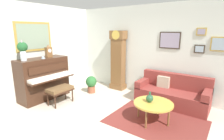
# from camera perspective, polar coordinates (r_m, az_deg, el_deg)

# --- Properties ---
(ground_plane) EXTENTS (6.40, 6.00, 0.10)m
(ground_plane) POSITION_cam_1_polar(r_m,az_deg,el_deg) (4.16, -4.39, -17.17)
(ground_plane) COLOR beige
(wall_left) EXTENTS (0.13, 4.90, 2.80)m
(wall_left) POSITION_cam_1_polar(r_m,az_deg,el_deg) (5.68, -25.28, 5.47)
(wall_left) COLOR silver
(wall_left) RESTS_ON ground_plane
(wall_back) EXTENTS (5.30, 0.13, 2.80)m
(wall_back) POSITION_cam_1_polar(r_m,az_deg,el_deg) (5.66, 11.37, 6.40)
(wall_back) COLOR silver
(wall_back) RESTS_ON ground_plane
(area_rug) EXTENTS (2.10, 1.50, 0.01)m
(area_rug) POSITION_cam_1_polar(r_m,az_deg,el_deg) (4.23, 14.21, -16.17)
(area_rug) COLOR maroon
(area_rug) RESTS_ON ground_plane
(piano) EXTENTS (0.87, 1.44, 1.24)m
(piano) POSITION_cam_1_polar(r_m,az_deg,el_deg) (5.57, -21.64, -2.59)
(piano) COLOR #3D2316
(piano) RESTS_ON ground_plane
(piano_bench) EXTENTS (0.42, 0.70, 0.48)m
(piano_bench) POSITION_cam_1_polar(r_m,az_deg,el_deg) (5.08, -16.80, -6.29)
(piano_bench) COLOR #3D2316
(piano_bench) RESTS_ON ground_plane
(grandfather_clock) EXTENTS (0.52, 0.34, 2.03)m
(grandfather_clock) POSITION_cam_1_polar(r_m,az_deg,el_deg) (5.96, 2.03, 2.70)
(grandfather_clock) COLOR brown
(grandfather_clock) RESTS_ON ground_plane
(couch) EXTENTS (1.90, 0.80, 0.84)m
(couch) POSITION_cam_1_polar(r_m,az_deg,el_deg) (5.13, 19.22, -7.36)
(couch) COLOR maroon
(couch) RESTS_ON ground_plane
(coffee_table) EXTENTS (0.88, 0.88, 0.46)m
(coffee_table) POSITION_cam_1_polar(r_m,az_deg,el_deg) (4.06, 13.49, -10.85)
(coffee_table) COLOR gold
(coffee_table) RESTS_ON ground_plane
(mantel_clock) EXTENTS (0.13, 0.18, 0.38)m
(mantel_clock) POSITION_cam_1_polar(r_m,az_deg,el_deg) (5.55, -20.21, 5.77)
(mantel_clock) COLOR brown
(mantel_clock) RESTS_ON piano
(flower_vase) EXTENTS (0.26, 0.26, 0.58)m
(flower_vase) POSITION_cam_1_polar(r_m,az_deg,el_deg) (5.14, -27.43, 6.18)
(flower_vase) COLOR silver
(flower_vase) RESTS_ON piano
(teacup) EXTENTS (0.12, 0.12, 0.06)m
(teacup) POSITION_cam_1_polar(r_m,az_deg,el_deg) (5.35, -21.79, 3.79)
(teacup) COLOR #ADC6D6
(teacup) RESTS_ON piano
(green_jug) EXTENTS (0.17, 0.17, 0.24)m
(green_jug) POSITION_cam_1_polar(r_m,az_deg,el_deg) (4.02, 12.32, -9.14)
(green_jug) COLOR #234C33
(green_jug) RESTS_ON coffee_table
(potted_plant) EXTENTS (0.36, 0.36, 0.56)m
(potted_plant) POSITION_cam_1_polar(r_m,az_deg,el_deg) (5.76, -6.88, -4.37)
(potted_plant) COLOR #935138
(potted_plant) RESTS_ON ground_plane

